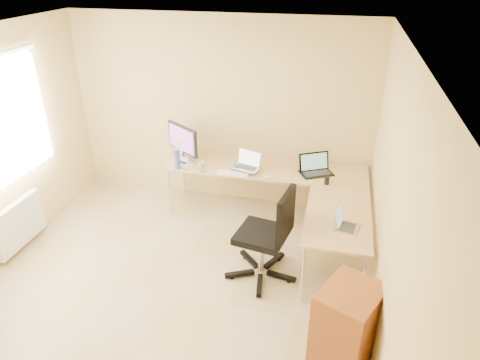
% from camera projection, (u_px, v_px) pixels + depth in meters
% --- Properties ---
extents(floor, '(4.50, 4.50, 0.00)m').
position_uv_depth(floor, '(167.00, 295.00, 4.63)').
color(floor, tan).
rests_on(floor, ground).
extents(ceiling, '(4.50, 4.50, 0.00)m').
position_uv_depth(ceiling, '(141.00, 45.00, 3.43)').
color(ceiling, white).
rests_on(ceiling, ground).
extents(wall_back, '(4.50, 0.00, 4.50)m').
position_uv_depth(wall_back, '(220.00, 113.00, 5.97)').
color(wall_back, '#DEBB69').
rests_on(wall_back, ground).
extents(wall_right, '(0.00, 4.50, 4.50)m').
position_uv_depth(wall_right, '(391.00, 217.00, 3.60)').
color(wall_right, '#DEBB69').
rests_on(wall_right, ground).
extents(desk_main, '(2.65, 0.70, 0.73)m').
position_uv_depth(desk_main, '(265.00, 191.00, 5.91)').
color(desk_main, tan).
rests_on(desk_main, ground).
extents(desk_return, '(0.70, 1.30, 0.73)m').
position_uv_depth(desk_return, '(335.00, 243.00, 4.85)').
color(desk_return, tan).
rests_on(desk_return, ground).
extents(monitor, '(0.60, 0.50, 0.52)m').
position_uv_depth(monitor, '(183.00, 143.00, 5.81)').
color(monitor, black).
rests_on(monitor, desk_main).
extents(book_stack, '(0.25, 0.31, 0.05)m').
position_uv_depth(book_stack, '(242.00, 165.00, 5.74)').
color(book_stack, teal).
rests_on(book_stack, desk_main).
extents(laptop_center, '(0.39, 0.34, 0.21)m').
position_uv_depth(laptop_center, '(247.00, 161.00, 5.56)').
color(laptop_center, silver).
rests_on(laptop_center, desk_main).
extents(laptop_black, '(0.50, 0.45, 0.26)m').
position_uv_depth(laptop_black, '(317.00, 165.00, 5.52)').
color(laptop_black, black).
rests_on(laptop_black, desk_main).
extents(keyboard, '(0.40, 0.14, 0.02)m').
position_uv_depth(keyboard, '(233.00, 174.00, 5.56)').
color(keyboard, white).
rests_on(keyboard, desk_main).
extents(mouse, '(0.10, 0.08, 0.03)m').
position_uv_depth(mouse, '(268.00, 177.00, 5.46)').
color(mouse, silver).
rests_on(mouse, desk_main).
extents(mug, '(0.11, 0.11, 0.09)m').
position_uv_depth(mug, '(201.00, 164.00, 5.73)').
color(mug, silver).
rests_on(mug, desk_main).
extents(cd_stack, '(0.15, 0.15, 0.03)m').
position_uv_depth(cd_stack, '(202.00, 170.00, 5.64)').
color(cd_stack, silver).
rests_on(cd_stack, desk_main).
extents(water_bottle, '(0.09, 0.09, 0.27)m').
position_uv_depth(water_bottle, '(177.00, 159.00, 5.65)').
color(water_bottle, '#465BA4').
rests_on(water_bottle, desk_main).
extents(papers, '(0.25, 0.34, 0.01)m').
position_uv_depth(papers, '(185.00, 162.00, 5.87)').
color(papers, silver).
rests_on(papers, desk_main).
extents(white_box, '(0.26, 0.22, 0.08)m').
position_uv_depth(white_box, '(186.00, 158.00, 5.92)').
color(white_box, silver).
rests_on(white_box, desk_main).
extents(desk_fan, '(0.25, 0.25, 0.28)m').
position_uv_depth(desk_fan, '(184.00, 150.00, 5.90)').
color(desk_fan, silver).
rests_on(desk_fan, desk_main).
extents(black_cup, '(0.07, 0.07, 0.11)m').
position_uv_depth(black_cup, '(327.00, 180.00, 5.30)').
color(black_cup, black).
rests_on(black_cup, desk_main).
extents(laptop_return, '(0.33, 0.28, 0.20)m').
position_uv_depth(laptop_return, '(347.00, 220.00, 4.42)').
color(laptop_return, silver).
rests_on(laptop_return, desk_return).
extents(office_chair, '(0.78, 0.78, 1.12)m').
position_uv_depth(office_chair, '(262.00, 238.00, 4.71)').
color(office_chair, black).
rests_on(office_chair, ground).
extents(cabinet, '(0.65, 0.70, 0.78)m').
position_uv_depth(cabinet, '(347.00, 325.00, 3.78)').
color(cabinet, olive).
rests_on(cabinet, ground).
extents(radiator, '(0.09, 0.80, 0.55)m').
position_uv_depth(radiator, '(19.00, 224.00, 5.22)').
color(radiator, white).
rests_on(radiator, ground).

